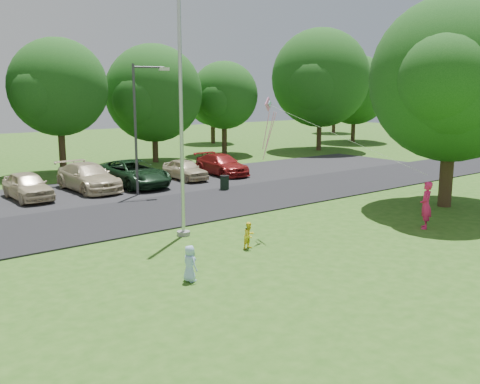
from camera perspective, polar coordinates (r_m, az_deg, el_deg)
ground at (r=19.06m, az=11.21°, el=-5.98°), size 120.00×120.00×0.00m
park_road at (r=25.62m, az=-4.17°, el=-1.39°), size 60.00×6.00×0.06m
parking_strip at (r=31.13m, az=-10.87°, el=0.63°), size 42.00×7.00×0.06m
flagpole at (r=19.83m, az=-6.28°, el=7.08°), size 0.50×0.50×10.00m
street_lamp at (r=27.93m, az=-10.59°, el=7.79°), size 1.85×0.73×6.74m
trash_can at (r=29.38m, az=-1.66°, el=0.97°), size 0.52×0.52×0.82m
big_tree at (r=26.55m, az=21.81°, el=10.80°), size 8.42×7.55×9.71m
tree_row at (r=39.24m, az=-15.04°, el=10.87°), size 64.35×11.94×10.88m
horizon_trees at (r=49.12m, az=-16.78°, el=9.06°), size 77.46×7.20×7.02m
parked_cars at (r=31.01m, az=-11.38°, el=1.94°), size 14.16×5.58×1.47m
woman at (r=22.44m, az=19.22°, el=-1.33°), size 0.83×0.78×1.90m
child_yellow at (r=18.62m, az=0.99°, el=-4.64°), size 0.52×0.44×0.95m
child_blue at (r=15.56m, az=-5.37°, el=-7.60°), size 0.38×0.55×1.07m
kite at (r=19.94m, az=3.64°, el=7.82°), size 5.78×3.47×3.05m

